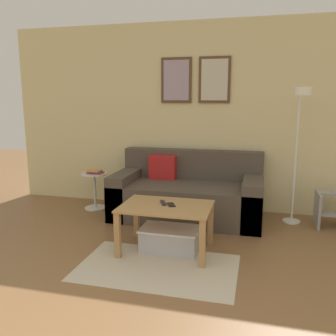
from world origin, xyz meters
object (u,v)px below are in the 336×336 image
object	(u,v)px
remote_control	(163,203)
step_stool	(333,209)
couch	(187,195)
side_table	(95,187)
coffee_table	(166,214)
floor_lamp	(299,130)
book_stack	(95,172)
storage_bin	(170,239)
cell_phone	(171,205)

from	to	relation	value
remote_control	step_stool	world-z (taller)	remote_control
couch	side_table	world-z (taller)	couch
coffee_table	floor_lamp	distance (m)	1.87
side_table	book_stack	world-z (taller)	book_stack
coffee_table	step_stool	distance (m)	2.13
couch	step_stool	xyz separation A→B (m)	(1.78, 0.07, -0.07)
side_table	remote_control	xyz separation A→B (m)	(1.29, -1.09, 0.18)
coffee_table	book_stack	world-z (taller)	book_stack
storage_bin	book_stack	xyz separation A→B (m)	(-1.36, 1.12, 0.41)
storage_bin	floor_lamp	bearing A→B (deg)	39.40
coffee_table	remote_control	bearing A→B (deg)	130.47
storage_bin	remote_control	bearing A→B (deg)	153.67
couch	side_table	bearing A→B (deg)	178.40
storage_bin	remote_control	xyz separation A→B (m)	(-0.08, 0.04, 0.37)
floor_lamp	book_stack	xyz separation A→B (m)	(-2.64, 0.07, -0.64)
couch	remote_control	distance (m)	1.07
book_stack	couch	bearing A→B (deg)	-1.16
cell_phone	book_stack	bearing A→B (deg)	116.11
coffee_table	remote_control	xyz separation A→B (m)	(-0.04, 0.05, 0.10)
coffee_table	side_table	size ratio (longest dim) A/B	1.78
remote_control	step_stool	bearing A→B (deg)	6.36
side_table	remote_control	size ratio (longest dim) A/B	3.38
floor_lamp	side_table	xyz separation A→B (m)	(-2.65, 0.08, -0.86)
couch	side_table	xyz separation A→B (m)	(-1.33, 0.04, 0.01)
couch	storage_bin	xyz separation A→B (m)	(0.04, -1.09, -0.18)
book_stack	step_stool	distance (m)	3.11
step_stool	remote_control	bearing A→B (deg)	-148.44
side_table	cell_phone	bearing A→B (deg)	-39.00
couch	side_table	distance (m)	1.34
cell_phone	step_stool	bearing A→B (deg)	8.63
floor_lamp	couch	bearing A→B (deg)	178.30
coffee_table	cell_phone	distance (m)	0.11
side_table	cell_phone	size ratio (longest dim) A/B	3.63
side_table	step_stool	xyz separation A→B (m)	(3.11, 0.03, -0.08)
coffee_table	book_stack	xyz separation A→B (m)	(-1.32, 1.13, 0.14)
coffee_table	floor_lamp	bearing A→B (deg)	39.02
couch	floor_lamp	size ratio (longest dim) A/B	1.14
side_table	book_stack	bearing A→B (deg)	-35.91
cell_phone	step_stool	distance (m)	2.09
step_stool	book_stack	bearing A→B (deg)	-179.29
couch	cell_phone	distance (m)	1.10
storage_bin	step_stool	world-z (taller)	step_stool
storage_bin	step_stool	size ratio (longest dim) A/B	1.42
storage_bin	side_table	xyz separation A→B (m)	(-1.37, 1.13, 0.18)
storage_bin	cell_phone	distance (m)	0.36
coffee_table	cell_phone	world-z (taller)	cell_phone
coffee_table	side_table	world-z (taller)	side_table
couch	floor_lamp	world-z (taller)	floor_lamp
floor_lamp	cell_phone	xyz separation A→B (m)	(-1.27, -1.04, -0.69)
step_stool	side_table	bearing A→B (deg)	-179.49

